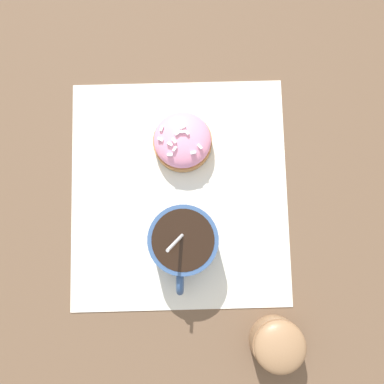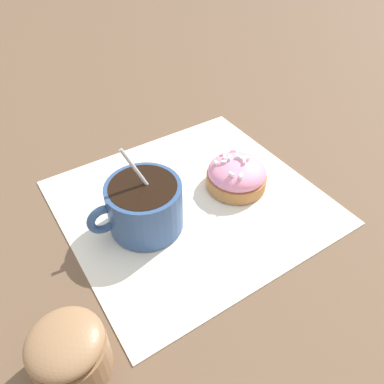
% 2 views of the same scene
% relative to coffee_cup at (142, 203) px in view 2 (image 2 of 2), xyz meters
% --- Properties ---
extents(ground_plane, '(3.00, 3.00, 0.00)m').
position_rel_coffee_cup_xyz_m(ground_plane, '(-0.07, 0.00, -0.03)').
color(ground_plane, brown).
extents(paper_napkin, '(0.32, 0.30, 0.00)m').
position_rel_coffee_cup_xyz_m(paper_napkin, '(-0.07, 0.00, -0.03)').
color(paper_napkin, white).
rests_on(paper_napkin, ground_plane).
extents(coffee_cup, '(0.11, 0.08, 0.10)m').
position_rel_coffee_cup_xyz_m(coffee_cup, '(0.00, 0.00, 0.00)').
color(coffee_cup, '#335184').
rests_on(coffee_cup, paper_napkin).
extents(frosted_pastry, '(0.08, 0.08, 0.04)m').
position_rel_coffee_cup_xyz_m(frosted_pastry, '(-0.13, 0.01, -0.01)').
color(frosted_pastry, '#B2753D').
rests_on(frosted_pastry, paper_napkin).
extents(sugar_bowl, '(0.06, 0.06, 0.06)m').
position_rel_coffee_cup_xyz_m(sugar_bowl, '(0.13, 0.10, -0.01)').
color(sugar_bowl, '#99704C').
rests_on(sugar_bowl, ground_plane).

